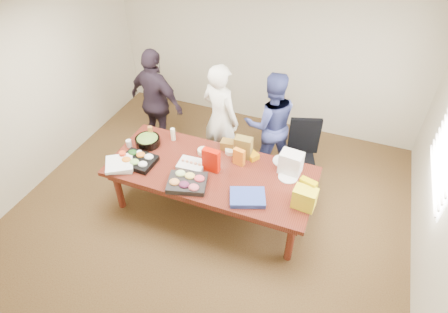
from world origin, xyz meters
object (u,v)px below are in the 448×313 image
at_px(person_center, 220,119).
at_px(sheet_cake, 191,165).
at_px(conference_table, 211,189).
at_px(salad_bowl, 148,141).
at_px(person_right, 270,124).
at_px(office_chair, 299,159).

bearing_deg(person_center, sheet_cake, 108.46).
bearing_deg(sheet_cake, person_center, 84.99).
distance_m(person_center, sheet_cake, 1.02).
height_order(conference_table, sheet_cake, sheet_cake).
xyz_separation_m(person_center, salad_bowl, (-0.82, -0.80, -0.09)).
bearing_deg(salad_bowl, person_center, 44.19).
bearing_deg(sheet_cake, conference_table, 2.88).
height_order(person_right, sheet_cake, person_right).
xyz_separation_m(office_chair, person_center, (-1.28, 0.08, 0.36)).
bearing_deg(salad_bowl, sheet_cake, -14.88).
distance_m(conference_table, office_chair, 1.38).
height_order(conference_table, salad_bowl, salad_bowl).
bearing_deg(conference_table, person_right, 68.23).
bearing_deg(person_right, office_chair, 124.07).
distance_m(person_center, person_right, 0.77).
bearing_deg(sheet_cake, salad_bowl, 161.49).
xyz_separation_m(office_chair, person_right, (-0.55, 0.31, 0.30)).
height_order(person_center, sheet_cake, person_center).
relative_size(conference_table, person_right, 1.66).
relative_size(conference_table, sheet_cake, 7.91).
bearing_deg(salad_bowl, person_right, 33.51).
height_order(conference_table, person_center, person_center).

